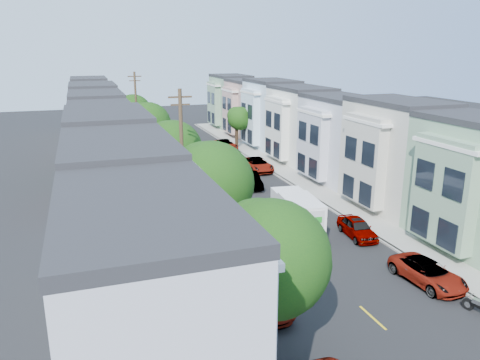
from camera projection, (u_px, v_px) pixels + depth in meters
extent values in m
plane|color=black|center=(276.00, 231.00, 33.77)|extent=(160.00, 160.00, 0.00)
cube|color=black|center=(218.00, 179.00, 47.44)|extent=(12.00, 70.00, 0.02)
cube|color=gray|center=(159.00, 183.00, 45.54)|extent=(0.30, 70.00, 0.15)
cube|color=gray|center=(273.00, 173.00, 49.30)|extent=(0.30, 70.00, 0.15)
cube|color=gray|center=(145.00, 184.00, 45.14)|extent=(2.60, 70.00, 0.15)
cube|color=gray|center=(284.00, 172.00, 49.70)|extent=(2.60, 70.00, 0.15)
cube|color=gold|center=(218.00, 179.00, 47.44)|extent=(0.12, 70.00, 0.01)
cube|color=silver|center=(104.00, 189.00, 43.98)|extent=(5.00, 70.00, 8.50)
cube|color=silver|center=(316.00, 170.00, 50.90)|extent=(5.00, 70.00, 8.50)
cylinder|color=black|center=(260.00, 335.00, 18.72)|extent=(0.44, 0.44, 3.25)
sphere|color=#25540F|center=(268.00, 259.00, 17.93)|extent=(4.70, 4.70, 4.70)
cylinder|color=black|center=(206.00, 246.00, 26.38)|extent=(0.44, 0.44, 3.94)
sphere|color=#25540F|center=(210.00, 184.00, 25.50)|extent=(4.70, 4.70, 4.70)
cylinder|color=black|center=(169.00, 193.00, 36.66)|extent=(0.44, 0.44, 3.51)
sphere|color=#25540F|center=(171.00, 151.00, 35.84)|extent=(4.70, 4.70, 4.70)
cylinder|color=black|center=(146.00, 158.00, 48.47)|extent=(0.44, 0.44, 3.55)
sphere|color=#25540F|center=(148.00, 125.00, 47.64)|extent=(4.70, 4.70, 4.70)
cylinder|color=black|center=(132.00, 137.00, 60.90)|extent=(0.44, 0.44, 3.16)
sphere|color=#25540F|center=(133.00, 113.00, 60.13)|extent=(4.70, 4.70, 4.70)
cylinder|color=black|center=(237.00, 137.00, 61.76)|extent=(0.44, 0.44, 2.85)
sphere|color=#25540F|center=(239.00, 118.00, 61.18)|extent=(3.10, 3.10, 3.10)
cylinder|color=#42301E|center=(182.00, 164.00, 32.29)|extent=(0.26, 0.26, 10.00)
cube|color=#42301E|center=(180.00, 97.00, 31.05)|extent=(1.60, 0.12, 0.12)
cylinder|color=#42301E|center=(137.00, 116.00, 55.99)|extent=(0.26, 0.26, 10.00)
cube|color=#42301E|center=(135.00, 76.00, 54.75)|extent=(1.60, 0.12, 0.12)
cube|color=white|center=(302.00, 214.00, 32.25)|extent=(2.19, 3.93, 2.15)
cube|color=white|center=(285.00, 203.00, 34.89)|extent=(2.19, 1.83, 1.97)
cube|color=black|center=(296.00, 226.00, 33.32)|extent=(2.02, 5.64, 0.22)
cube|color=#2D0A51|center=(311.00, 220.00, 30.29)|extent=(0.82, 0.04, 0.40)
cube|color=#198C1E|center=(321.00, 219.00, 30.52)|extent=(0.64, 0.04, 0.40)
cylinder|color=black|center=(295.00, 239.00, 31.31)|extent=(0.26, 0.82, 0.82)
cylinder|color=black|center=(322.00, 235.00, 31.92)|extent=(0.26, 0.82, 0.82)
cylinder|color=black|center=(274.00, 221.00, 34.66)|extent=(0.26, 0.82, 0.82)
cylinder|color=black|center=(298.00, 218.00, 35.28)|extent=(0.26, 0.82, 0.82)
imported|color=black|center=(251.00, 180.00, 44.21)|extent=(1.93, 4.39, 1.42)
imported|color=black|center=(259.00, 294.00, 23.62)|extent=(2.43, 5.22, 1.45)
imported|color=#949A9F|center=(216.00, 238.00, 30.90)|extent=(1.56, 4.00, 1.29)
imported|color=#5F120C|center=(176.00, 185.00, 42.89)|extent=(2.54, 4.89, 1.32)
imported|color=#56585C|center=(428.00, 273.00, 26.02)|extent=(2.47, 4.77, 1.29)
imported|color=white|center=(357.00, 228.00, 32.52)|extent=(2.02, 4.32, 1.35)
imported|color=black|center=(258.00, 165.00, 50.24)|extent=(2.39, 5.08, 1.40)
imported|color=#0A0C37|center=(226.00, 145.00, 60.88)|extent=(2.40, 4.81, 1.31)
cylinder|color=black|center=(470.00, 303.00, 23.54)|extent=(0.12, 0.62, 0.62)
cube|color=#B2B2B2|center=(478.00, 301.00, 23.04)|extent=(0.27, 0.43, 0.21)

